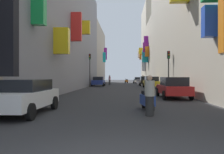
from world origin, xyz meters
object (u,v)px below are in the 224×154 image
at_px(parked_car_blue, 99,81).
at_px(scooter_white, 135,81).
at_px(parked_car_red, 173,87).
at_px(pedestrian_near_left, 110,80).
at_px(parked_car_black, 145,81).
at_px(pedestrian_near_right, 150,96).
at_px(parked_car_yellow, 151,82).
at_px(scooter_blue, 147,100).
at_px(parked_car_white, 25,96).
at_px(parked_car_grey, 138,80).
at_px(traffic_light_near_corner, 169,64).
at_px(traffic_light_far_corner, 90,65).
at_px(scooter_orange, 126,81).
at_px(pedestrian_crossing, 143,80).

bearing_deg(parked_car_blue, scooter_white, 66.77).
bearing_deg(parked_car_red, pedestrian_near_left, 103.46).
bearing_deg(parked_car_black, pedestrian_near_right, -94.98).
xyz_separation_m(parked_car_yellow, scooter_blue, (-2.57, -20.11, -0.32)).
xyz_separation_m(parked_car_white, pedestrian_near_left, (1.43, 32.28, 0.14)).
bearing_deg(parked_car_grey, parked_car_yellow, -89.43).
bearing_deg(parked_car_grey, parked_car_white, -99.11).
xyz_separation_m(parked_car_blue, traffic_light_near_corner, (8.39, -12.96, 1.98)).
distance_m(parked_car_black, traffic_light_far_corner, 9.95).
distance_m(scooter_orange, pedestrian_crossing, 11.81).
distance_m(scooter_blue, pedestrian_near_left, 31.26).
xyz_separation_m(parked_car_yellow, pedestrian_near_right, (-2.63, -21.60, -0.01)).
bearing_deg(traffic_light_near_corner, parked_car_white, -121.21).
xyz_separation_m(traffic_light_near_corner, traffic_light_far_corner, (-9.19, 9.02, 0.40)).
height_order(parked_car_yellow, pedestrian_near_right, pedestrian_near_right).
relative_size(parked_car_white, parked_car_blue, 1.01).
relative_size(parked_car_black, scooter_white, 2.48).
distance_m(scooter_orange, traffic_light_near_corner, 30.28).
bearing_deg(parked_car_grey, parked_car_red, -89.88).
relative_size(parked_car_grey, scooter_blue, 2.15).
bearing_deg(scooter_blue, pedestrian_crossing, 85.64).
bearing_deg(parked_car_grey, pedestrian_crossing, -89.77).
relative_size(parked_car_yellow, pedestrian_near_right, 2.81).
height_order(parked_car_yellow, parked_car_grey, parked_car_yellow).
height_order(parked_car_red, scooter_white, parked_car_red).
bearing_deg(parked_car_blue, parked_car_white, -90.06).
distance_m(parked_car_white, parked_car_yellow, 22.67).
relative_size(parked_car_white, parked_car_grey, 0.98).
relative_size(scooter_orange, scooter_white, 0.98).
bearing_deg(parked_car_white, scooter_white, 81.28).
height_order(parked_car_yellow, scooter_blue, parked_car_yellow).
xyz_separation_m(parked_car_white, pedestrian_near_right, (4.99, -0.25, 0.04)).
relative_size(parked_car_yellow, parked_car_red, 1.03).
xyz_separation_m(parked_car_blue, parked_car_black, (7.42, 1.15, 0.03)).
distance_m(parked_car_red, scooter_orange, 36.82).
distance_m(parked_car_red, scooter_white, 34.58).
relative_size(parked_car_white, traffic_light_far_corner, 0.87).
bearing_deg(scooter_white, scooter_blue, -91.92).
height_order(parked_car_blue, scooter_orange, parked_car_blue).
height_order(scooter_white, traffic_light_near_corner, traffic_light_near_corner).
bearing_deg(scooter_orange, parked_car_yellow, -82.39).
relative_size(parked_car_black, pedestrian_near_left, 2.40).
height_order(parked_car_blue, parked_car_grey, parked_car_blue).
distance_m(parked_car_white, scooter_blue, 5.20).
xyz_separation_m(parked_car_grey, pedestrian_near_right, (-2.38, -46.16, 0.05)).
bearing_deg(scooter_orange, pedestrian_near_right, -89.51).
distance_m(parked_car_black, pedestrian_near_right, 28.37).
xyz_separation_m(parked_car_grey, scooter_blue, (-2.32, -44.67, -0.26)).
relative_size(scooter_orange, pedestrian_near_left, 0.95).
xyz_separation_m(parked_car_white, traffic_light_near_corner, (8.42, 13.90, 2.02)).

